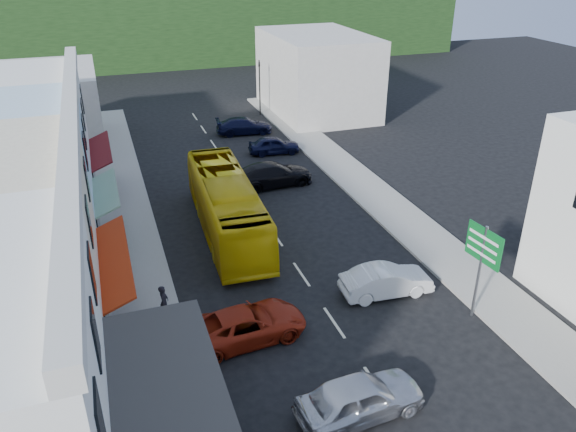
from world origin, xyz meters
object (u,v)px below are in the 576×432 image
object	(u,v)px
bus	(227,206)
pedestrian_left	(164,300)
car_red	(246,324)
car_white	(386,281)
traffic_signal	(260,88)
car_silver	(360,399)
direction_sign	(479,273)

from	to	relation	value
bus	pedestrian_left	xyz separation A→B (m)	(-4.36, -6.93, -0.55)
bus	car_red	bearing A→B (deg)	-96.28
car_white	traffic_signal	xyz separation A→B (m)	(2.75, 29.46, 1.75)
bus	car_silver	world-z (taller)	bus
bus	direction_sign	xyz separation A→B (m)	(8.12, -10.86, 0.60)
bus	car_white	distance (m)	9.84
bus	pedestrian_left	world-z (taller)	bus
direction_sign	pedestrian_left	bearing A→B (deg)	156.37
traffic_signal	bus	bearing A→B (deg)	86.97
traffic_signal	pedestrian_left	bearing A→B (deg)	83.99
car_red	bus	bearing A→B (deg)	-14.18
car_red	traffic_signal	bearing A→B (deg)	-22.73
car_red	direction_sign	world-z (taller)	direction_sign
car_silver	traffic_signal	size ratio (longest dim) A/B	0.90
car_silver	direction_sign	xyz separation A→B (m)	(7.00, 3.51, 1.45)
pedestrian_left	car_silver	bearing A→B (deg)	-126.31
bus	car_red	xyz separation A→B (m)	(-1.44, -9.21, -0.85)
car_white	pedestrian_left	xyz separation A→B (m)	(-9.74, 1.27, 0.30)
car_white	direction_sign	size ratio (longest dim) A/B	1.02
car_red	pedestrian_left	bearing A→B (deg)	46.75
bus	car_white	size ratio (longest dim) A/B	2.64
direction_sign	traffic_signal	world-z (taller)	traffic_signal
bus	car_red	size ratio (longest dim) A/B	2.52
direction_sign	car_white	bearing A→B (deg)	129.81
direction_sign	traffic_signal	size ratio (longest dim) A/B	0.88
car_white	direction_sign	xyz separation A→B (m)	(2.75, -2.66, 1.45)
car_silver	pedestrian_left	bearing A→B (deg)	32.11
bus	pedestrian_left	distance (m)	8.21
pedestrian_left	direction_sign	world-z (taller)	direction_sign
car_silver	car_red	world-z (taller)	same
car_red	direction_sign	bearing A→B (deg)	-105.09
car_silver	car_white	distance (m)	7.49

